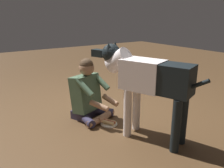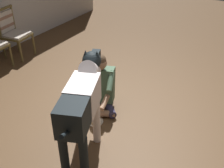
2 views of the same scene
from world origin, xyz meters
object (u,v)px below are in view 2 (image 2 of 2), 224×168
at_px(large_dog, 82,101).
at_px(hot_dog_on_plate, 95,120).
at_px(dining_chair_right_of_pair, 12,30).
at_px(person_sitting_on_floor, 100,87).

distance_m(large_dog, hot_dog_on_plate, 0.89).
bearing_deg(hot_dog_on_plate, dining_chair_right_of_pair, 69.20).
bearing_deg(dining_chair_right_of_pair, large_dog, -118.20).
relative_size(large_dog, hot_dog_on_plate, 6.15).
distance_m(person_sitting_on_floor, hot_dog_on_plate, 0.49).
relative_size(dining_chair_right_of_pair, person_sitting_on_floor, 1.12).
bearing_deg(large_dog, hot_dog_on_plate, 20.48).
height_order(dining_chair_right_of_pair, hot_dog_on_plate, dining_chair_right_of_pair).
xyz_separation_m(dining_chair_right_of_pair, person_sitting_on_floor, (-0.64, -2.45, -0.18)).
distance_m(person_sitting_on_floor, large_dog, 0.97).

